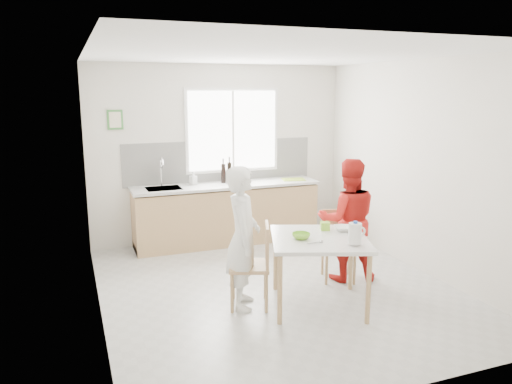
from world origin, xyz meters
The scene contains 21 objects.
ground centered at (0.00, 0.00, 0.00)m, with size 4.50×4.50×0.00m, color #B7B7B2.
room_shell centered at (0.00, 0.00, 1.64)m, with size 4.50×4.50×4.50m.
window centered at (0.20, 2.23, 1.70)m, with size 1.50×0.06×1.30m.
backsplash centered at (0.00, 2.24, 1.23)m, with size 3.00×0.02×0.65m, color white.
picture_frame centered at (-1.55, 2.23, 1.90)m, with size 0.22×0.03×0.28m.
kitchen_counter centered at (0.00, 1.95, 0.42)m, with size 2.84×0.64×1.37m.
dining_table centered at (0.24, -0.60, 0.70)m, with size 1.29×1.29×0.78m.
chair_left centered at (-0.40, -0.36, 0.50)m, with size 0.54×0.54×0.92m.
chair_far centered at (0.85, 0.04, 0.47)m, with size 0.51×0.51×0.86m.
person_white centered at (-0.53, -0.32, 0.77)m, with size 0.56×0.37×1.55m, color white.
person_red centered at (0.93, -0.02, 0.76)m, with size 0.74×0.57×1.51m, color red.
bowl_green centered at (0.03, -0.58, 0.81)m, with size 0.19×0.19×0.06m, color #80CD2F.
bowl_white centered at (0.61, -0.47, 0.80)m, with size 0.21×0.21×0.05m, color white.
milk_jug centered at (0.45, -0.97, 0.90)m, with size 0.18×0.13×0.23m.
green_box centered at (0.43, -0.37, 0.82)m, with size 0.10×0.10×0.09m, color #86C52D.
spoon centered at (0.09, -0.78, 0.79)m, with size 0.01×0.01×0.16m, color #A5A5AA.
cutting_board centered at (1.10, 1.90, 0.93)m, with size 0.35×0.25×0.01m, color #97BC2B.
wine_bottle_a centered at (0.07, 2.02, 1.08)m, with size 0.07×0.07×0.32m, color black.
wine_bottle_b centered at (-0.02, 2.04, 1.07)m, with size 0.07×0.07×0.30m, color black.
jar_amber centered at (0.29, 2.05, 1.00)m, with size 0.06×0.06×0.16m, color olive.
soap_bottle centered at (-0.48, 2.06, 1.02)m, with size 0.09×0.09×0.20m, color #999999.
Camera 1 is at (-2.21, -5.14, 2.33)m, focal length 35.00 mm.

